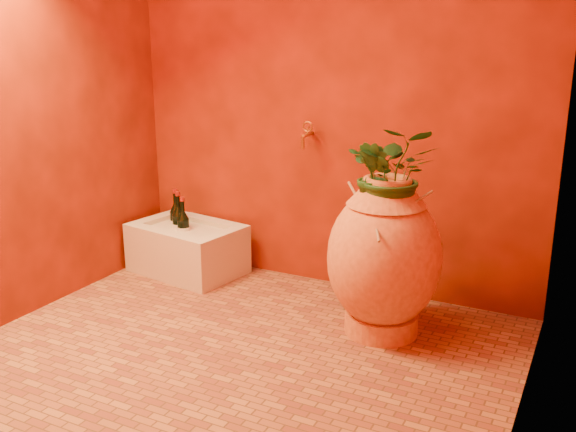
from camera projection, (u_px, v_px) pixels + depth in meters
The scene contains 12 objects.
floor at pixel (243, 350), 3.07m from camera, with size 2.50×2.50×0.00m, color #955B30.
wall_back at pixel (330, 73), 3.59m from camera, with size 2.50×0.02×2.50m, color #521604.
wall_left at pixel (28, 77), 3.27m from camera, with size 0.02×2.00×2.50m, color #521604.
wall_right at pixel (551, 99), 2.18m from camera, with size 0.02×2.00×2.50m, color #521604.
amphora at pixel (384, 257), 3.16m from camera, with size 0.66×0.66×0.81m.
stone_basin at pixel (188, 249), 4.05m from camera, with size 0.73×0.56×0.31m.
wine_bottle_a at pixel (183, 229), 3.99m from camera, with size 0.08×0.08×0.32m.
wine_bottle_b at pixel (179, 226), 4.03m from camera, with size 0.08×0.08×0.34m.
wine_bottle_c at pixel (176, 222), 4.12m from camera, with size 0.08×0.08×0.34m.
wall_tap at pixel (307, 133), 3.66m from camera, with size 0.07×0.14×0.15m.
plant_main at pixel (394, 174), 3.03m from camera, with size 0.42×0.36×0.47m, color #19471C.
plant_side at pixel (374, 176), 3.01m from camera, with size 0.19×0.15×0.34m, color #19471C.
Camera 1 is at (1.45, -2.38, 1.47)m, focal length 40.00 mm.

